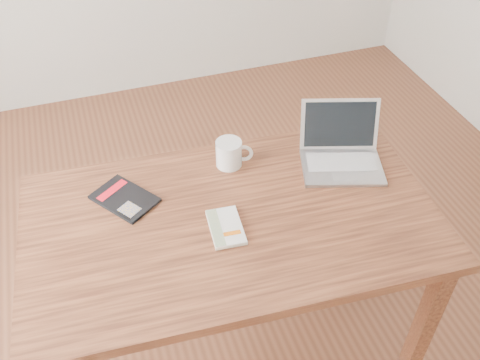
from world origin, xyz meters
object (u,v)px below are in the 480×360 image
object	(u,v)px
white_guidebook	(226,227)
coffee_mug	(230,153)
desk	(232,235)
laptop	(341,151)
black_guidebook	(124,198)

from	to	relation	value
white_guidebook	coffee_mug	world-z (taller)	coffee_mug
desk	laptop	world-z (taller)	laptop
black_guidebook	coffee_mug	distance (m)	0.41
white_guidebook	desk	bearing A→B (deg)	57.61
desk	black_guidebook	world-z (taller)	black_guidebook
white_guidebook	coffee_mug	xyz separation A→B (m)	(0.11, 0.30, 0.05)
laptop	desk	bearing A→B (deg)	-144.76
desk	coffee_mug	distance (m)	0.31
black_guidebook	coffee_mug	world-z (taller)	coffee_mug
laptop	coffee_mug	size ratio (longest dim) A/B	2.66
white_guidebook	coffee_mug	size ratio (longest dim) A/B	1.31
white_guidebook	black_guidebook	bearing A→B (deg)	145.09
white_guidebook	coffee_mug	distance (m)	0.33
desk	laptop	xyz separation A→B (m)	(0.47, 0.15, 0.13)
black_guidebook	coffee_mug	bearing A→B (deg)	-26.21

